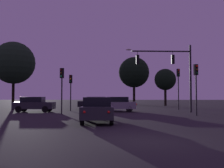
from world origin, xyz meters
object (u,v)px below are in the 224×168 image
object	(u,v)px
car_crossing_left	(117,104)
car_far_lane	(96,103)
car_crossing_right	(34,104)
traffic_light_corner_left	(71,85)
traffic_light_median	(196,79)
tree_left_far	(134,72)
traffic_light_corner_right	(62,81)
tree_center_horizon	(14,63)
tree_behind_sign	(165,80)
traffic_light_far_side	(178,81)
traffic_signal_mast_arm	(172,66)
car_nearside_lane	(97,109)

from	to	relation	value
car_crossing_left	car_far_lane	bearing A→B (deg)	119.21
car_crossing_right	car_crossing_left	bearing A→B (deg)	5.10
traffic_light_corner_left	traffic_light_median	xyz separation A→B (m)	(11.56, -6.34, 0.22)
traffic_light_corner_left	tree_left_far	world-z (taller)	tree_left_far
traffic_light_corner_left	traffic_light_median	size ratio (longest dim) A/B	0.92
traffic_light_corner_right	tree_center_horizon	bearing A→B (deg)	135.21
car_crossing_left	tree_left_far	xyz separation A→B (m)	(2.98, 22.02, 5.24)
car_crossing_right	tree_behind_sign	world-z (taller)	tree_behind_sign
traffic_light_corner_right	car_crossing_right	world-z (taller)	traffic_light_corner_right
car_crossing_right	tree_behind_sign	distance (m)	23.60
traffic_light_corner_right	traffic_light_far_side	world-z (taller)	traffic_light_far_side
traffic_light_corner_left	traffic_light_corner_right	bearing A→B (deg)	-88.89
traffic_signal_mast_arm	tree_behind_sign	bearing A→B (deg)	82.22
traffic_light_corner_right	tree_left_far	bearing A→B (deg)	72.86
tree_behind_sign	tree_center_horizon	xyz separation A→B (m)	(-20.03, -12.44, 1.24)
car_crossing_left	tree_center_horizon	distance (m)	13.69
car_crossing_left	car_far_lane	world-z (taller)	same
tree_left_far	car_far_lane	bearing A→B (deg)	-107.95
car_nearside_lane	car_far_lane	xyz separation A→B (m)	(-1.54, 15.77, -0.00)
traffic_light_median	car_far_lane	size ratio (longest dim) A/B	1.02
traffic_light_corner_left	car_nearside_lane	distance (m)	13.06
traffic_light_corner_left	car_nearside_lane	xyz separation A→B (m)	(3.92, -12.31, -1.97)
traffic_light_far_side	car_nearside_lane	bearing A→B (deg)	-118.85
traffic_signal_mast_arm	car_nearside_lane	world-z (taller)	traffic_signal_mast_arm
tree_behind_sign	traffic_signal_mast_arm	bearing A→B (deg)	-97.78
traffic_light_median	traffic_light_corner_right	bearing A→B (deg)	172.41
car_far_lane	car_nearside_lane	bearing A→B (deg)	-84.42
traffic_light_far_side	traffic_light_median	bearing A→B (deg)	-93.51
traffic_signal_mast_arm	traffic_light_corner_left	xyz separation A→B (m)	(-10.43, 2.07, -1.78)
traffic_light_far_side	car_crossing_left	bearing A→B (deg)	-151.86
tree_center_horizon	traffic_light_far_side	bearing A→B (deg)	0.17
tree_center_horizon	car_nearside_lane	bearing A→B (deg)	-52.91
traffic_light_corner_right	car_crossing_left	bearing A→B (deg)	36.03
traffic_light_far_side	tree_left_far	distance (m)	18.87
car_crossing_right	tree_center_horizon	bearing A→B (deg)	131.51
car_crossing_left	traffic_light_median	bearing A→B (deg)	-37.91
traffic_light_median	tree_behind_sign	world-z (taller)	tree_behind_sign
tree_left_far	traffic_light_median	bearing A→B (deg)	-82.48
traffic_light_far_side	tree_behind_sign	size ratio (longest dim) A/B	0.79
traffic_signal_mast_arm	tree_left_far	bearing A→B (deg)	96.11
traffic_light_far_side	car_crossing_left	xyz separation A→B (m)	(-7.10, -3.80, -2.57)
car_nearside_lane	tree_center_horizon	xyz separation A→B (m)	(-11.20, 14.81, 4.73)
tree_left_far	tree_center_horizon	world-z (taller)	tree_left_far
car_far_lane	tree_center_horizon	xyz separation A→B (m)	(-9.66, -0.97, 4.74)
traffic_light_corner_left	traffic_light_far_side	bearing A→B (deg)	11.94
traffic_light_far_side	car_nearside_lane	distance (m)	17.17
traffic_light_far_side	car_crossing_left	world-z (taller)	traffic_light_far_side
car_nearside_lane	tree_left_far	world-z (taller)	tree_left_far
traffic_light_far_side	car_far_lane	world-z (taller)	traffic_light_far_side
car_far_lane	tree_behind_sign	size ratio (longest dim) A/B	0.68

